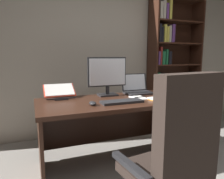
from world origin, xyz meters
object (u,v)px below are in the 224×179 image
at_px(keyboard, 122,102).
at_px(reading_stand_with_book, 60,91).
at_px(monitor, 107,76).
at_px(bookshelf, 169,67).
at_px(office_chair, 173,167).
at_px(open_binder, 171,99).
at_px(notepad, 139,98).
at_px(laptop, 138,89).
at_px(computer_mouse, 93,103).
at_px(pen, 140,97).
at_px(desk, 115,116).

relative_size(keyboard, reading_stand_with_book, 1.25).
bearing_deg(monitor, bookshelf, 25.96).
height_order(office_chair, open_binder, office_chair).
bearing_deg(open_binder, notepad, 137.93).
height_order(monitor, keyboard, monitor).
distance_m(keyboard, open_binder, 0.55).
distance_m(monitor, reading_stand_with_book, 0.56).
xyz_separation_m(laptop, notepad, (-0.14, -0.28, -0.05)).
height_order(monitor, notepad, monitor).
distance_m(monitor, computer_mouse, 0.55).
height_order(office_chair, reading_stand_with_book, office_chair).
bearing_deg(monitor, pen, -44.79).
bearing_deg(office_chair, notepad, 67.69).
bearing_deg(keyboard, open_binder, -5.22).
relative_size(desk, monitor, 3.55).
height_order(bookshelf, open_binder, bookshelf).
xyz_separation_m(reading_stand_with_book, pen, (0.82, -0.35, -0.06)).
bearing_deg(computer_mouse, notepad, 13.53).
relative_size(monitor, open_binder, 0.99).
bearing_deg(bookshelf, office_chair, -125.54).
relative_size(monitor, pen, 3.33).
relative_size(desk, reading_stand_with_book, 4.92).
bearing_deg(reading_stand_with_book, desk, -23.75).
xyz_separation_m(computer_mouse, open_binder, (0.85, -0.05, -0.01)).
distance_m(desk, bookshelf, 1.65).
bearing_deg(computer_mouse, pen, 13.08).
height_order(reading_stand_with_book, pen, reading_stand_with_book).
distance_m(notepad, pen, 0.02).
distance_m(monitor, notepad, 0.44).
xyz_separation_m(monitor, keyboard, (0.00, -0.42, -0.21)).
bearing_deg(notepad, pen, 0.00).
xyz_separation_m(bookshelf, notepad, (-1.09, -0.94, -0.27)).
xyz_separation_m(office_chair, monitor, (-0.02, 1.20, 0.50)).
bearing_deg(pen, desk, 159.50).
relative_size(keyboard, notepad, 2.00).
relative_size(office_chair, monitor, 2.36).
xyz_separation_m(office_chair, pen, (0.26, 0.92, 0.29)).
bearing_deg(keyboard, desk, 85.81).
relative_size(office_chair, open_binder, 2.34).
bearing_deg(open_binder, laptop, 98.33).
distance_m(desk, monitor, 0.46).
bearing_deg(reading_stand_with_book, monitor, -6.66).
bearing_deg(bookshelf, desk, -147.80).
bearing_deg(pen, bookshelf, 41.38).
distance_m(office_chair, reading_stand_with_book, 1.43).
relative_size(open_binder, pen, 3.37).
xyz_separation_m(reading_stand_with_book, open_binder, (1.09, -0.53, -0.06)).
bearing_deg(desk, monitor, 95.40).
height_order(monitor, laptop, monitor).
bearing_deg(desk, open_binder, -28.32).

